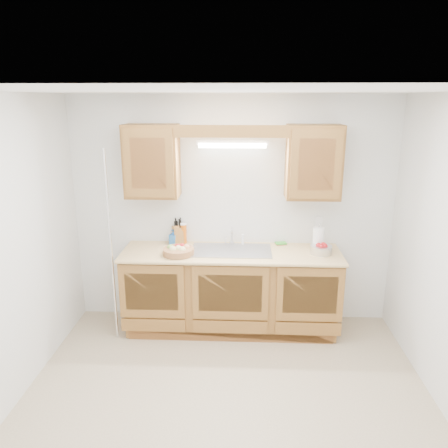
# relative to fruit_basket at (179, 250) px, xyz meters

# --- Properties ---
(room) EXTENTS (3.52, 3.50, 2.50)m
(room) POSITION_rel_fruit_basket_xyz_m (0.54, -1.07, 0.31)
(room) COLOR tan
(room) RESTS_ON ground
(base_cabinets) EXTENTS (2.20, 0.60, 0.86)m
(base_cabinets) POSITION_rel_fruit_basket_xyz_m (0.54, 0.13, -0.50)
(base_cabinets) COLOR #94602B
(base_cabinets) RESTS_ON ground
(countertop) EXTENTS (2.30, 0.63, 0.04)m
(countertop) POSITION_rel_fruit_basket_xyz_m (0.54, 0.12, -0.06)
(countertop) COLOR tan
(countertop) RESTS_ON base_cabinets
(upper_cabinet_left) EXTENTS (0.55, 0.33, 0.75)m
(upper_cabinet_left) POSITION_rel_fruit_basket_xyz_m (-0.29, 0.27, 0.88)
(upper_cabinet_left) COLOR #94602B
(upper_cabinet_left) RESTS_ON room
(upper_cabinet_right) EXTENTS (0.55, 0.33, 0.75)m
(upper_cabinet_right) POSITION_rel_fruit_basket_xyz_m (1.37, 0.27, 0.88)
(upper_cabinet_right) COLOR #94602B
(upper_cabinet_right) RESTS_ON room
(valance) EXTENTS (2.20, 0.05, 0.12)m
(valance) POSITION_rel_fruit_basket_xyz_m (0.54, 0.12, 1.20)
(valance) COLOR #94602B
(valance) RESTS_ON room
(fluorescent_fixture) EXTENTS (0.76, 0.08, 0.08)m
(fluorescent_fixture) POSITION_rel_fruit_basket_xyz_m (0.54, 0.35, 1.05)
(fluorescent_fixture) COLOR white
(fluorescent_fixture) RESTS_ON room
(sink) EXTENTS (0.84, 0.46, 0.36)m
(sink) POSITION_rel_fruit_basket_xyz_m (0.54, 0.14, -0.12)
(sink) COLOR #9E9EA3
(sink) RESTS_ON countertop
(wire_shelf_pole) EXTENTS (0.03, 0.03, 2.00)m
(wire_shelf_pole) POSITION_rel_fruit_basket_xyz_m (-0.66, -0.13, 0.06)
(wire_shelf_pole) COLOR silver
(wire_shelf_pole) RESTS_ON ground
(outlet_plate) EXTENTS (0.08, 0.01, 0.12)m
(outlet_plate) POSITION_rel_fruit_basket_xyz_m (1.49, 0.42, 0.21)
(outlet_plate) COLOR white
(outlet_plate) RESTS_ON room
(fruit_basket) EXTENTS (0.33, 0.33, 0.10)m
(fruit_basket) POSITION_rel_fruit_basket_xyz_m (0.00, 0.00, 0.00)
(fruit_basket) COLOR #A46E42
(fruit_basket) RESTS_ON countertop
(knife_block) EXTENTS (0.16, 0.19, 0.30)m
(knife_block) POSITION_rel_fruit_basket_xyz_m (-0.06, 0.36, 0.06)
(knife_block) COLOR #94602B
(knife_block) RESTS_ON countertop
(orange_canister) EXTENTS (0.08, 0.08, 0.22)m
(orange_canister) POSITION_rel_fruit_basket_xyz_m (0.00, 0.37, 0.07)
(orange_canister) COLOR #CA580B
(orange_canister) RESTS_ON countertop
(soap_bottle) EXTENTS (0.10, 0.10, 0.17)m
(soap_bottle) POSITION_rel_fruit_basket_xyz_m (-0.10, 0.32, 0.04)
(soap_bottle) COLOR #2362AF
(soap_bottle) RESTS_ON countertop
(sponge) EXTENTS (0.13, 0.10, 0.02)m
(sponge) POSITION_rel_fruit_basket_xyz_m (1.08, 0.37, -0.03)
(sponge) COLOR #CC333F
(sponge) RESTS_ON countertop
(paper_towel) EXTENTS (0.15, 0.15, 0.30)m
(paper_towel) POSITION_rel_fruit_basket_xyz_m (1.46, 0.20, 0.08)
(paper_towel) COLOR silver
(paper_towel) RESTS_ON countertop
(apple_bowl) EXTENTS (0.28, 0.28, 0.12)m
(apple_bowl) POSITION_rel_fruit_basket_xyz_m (1.47, 0.10, 0.01)
(apple_bowl) COLOR silver
(apple_bowl) RESTS_ON countertop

